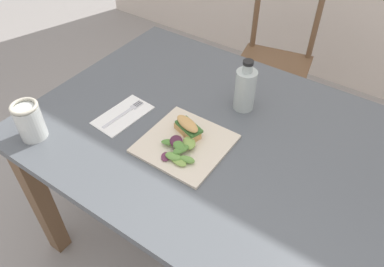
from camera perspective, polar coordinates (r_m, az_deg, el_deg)
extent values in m
plane|color=gray|center=(1.84, 5.60, -17.83)|extent=(8.98, 8.98, 0.00)
cube|color=#51565B|center=(1.27, 4.53, -0.54)|extent=(1.36, 0.96, 0.03)
cube|color=brown|center=(1.68, -22.42, -9.42)|extent=(0.07, 0.07, 0.71)
cube|color=brown|center=(2.03, -4.75, 5.26)|extent=(0.07, 0.07, 0.71)
cylinder|color=brown|center=(2.20, 6.08, 3.91)|extent=(0.03, 0.03, 0.43)
cylinder|color=brown|center=(2.16, 14.65, 1.56)|extent=(0.03, 0.03, 0.43)
cylinder|color=brown|center=(2.47, 8.63, 8.51)|extent=(0.03, 0.03, 0.43)
cylinder|color=brown|center=(2.43, 16.34, 6.47)|extent=(0.03, 0.03, 0.43)
cube|color=brown|center=(2.18, 12.27, 9.93)|extent=(0.47, 0.47, 0.02)
cylinder|color=brown|center=(2.25, 9.93, 17.95)|extent=(0.03, 0.03, 0.42)
cylinder|color=brown|center=(2.21, 18.71, 15.82)|extent=(0.03, 0.03, 0.42)
cube|color=beige|center=(1.22, -1.07, -1.58)|extent=(0.27, 0.27, 0.01)
cube|color=tan|center=(1.24, -0.70, 0.40)|extent=(0.11, 0.07, 0.02)
cube|color=#3D7033|center=(1.23, -0.48, 1.06)|extent=(0.11, 0.08, 0.01)
ellipsoid|color=tan|center=(1.22, -0.72, 1.54)|extent=(0.11, 0.07, 0.02)
ellipsoid|color=#602D47|center=(1.17, -4.14, -3.60)|extent=(0.05, 0.05, 0.01)
ellipsoid|color=#84A84C|center=(1.19, -0.43, -1.45)|extent=(0.07, 0.07, 0.02)
ellipsoid|color=#518438|center=(1.17, -2.00, -1.91)|extent=(0.06, 0.05, 0.02)
ellipsoid|color=#84A84C|center=(1.15, -2.13, -4.24)|extent=(0.07, 0.04, 0.01)
ellipsoid|color=#518438|center=(1.16, -1.72, -2.49)|extent=(0.05, 0.06, 0.01)
ellipsoid|color=#6B9E47|center=(1.16, -2.91, -3.55)|extent=(0.06, 0.04, 0.02)
ellipsoid|color=#518438|center=(1.20, -3.39, -1.35)|extent=(0.07, 0.05, 0.01)
ellipsoid|color=#6B9E47|center=(1.15, -0.72, -4.05)|extent=(0.05, 0.03, 0.02)
ellipsoid|color=#4C2338|center=(1.19, -2.47, -1.17)|extent=(0.07, 0.07, 0.02)
cube|color=white|center=(1.35, -10.66, 2.81)|extent=(0.13, 0.22, 0.00)
cube|color=silver|center=(1.34, -11.38, 2.44)|extent=(0.02, 0.14, 0.00)
cube|color=silver|center=(1.38, -8.56, 4.39)|extent=(0.03, 0.05, 0.00)
cube|color=#38383D|center=(1.38, -8.13, 4.47)|extent=(0.01, 0.03, 0.00)
cube|color=#38383D|center=(1.39, -8.37, 4.60)|extent=(0.01, 0.03, 0.00)
cube|color=#38383D|center=(1.39, -8.60, 4.73)|extent=(0.01, 0.03, 0.00)
cylinder|color=#472819|center=(1.35, 8.11, 5.88)|extent=(0.07, 0.07, 0.11)
cylinder|color=#B2BCB7|center=(1.33, 8.20, 6.67)|extent=(0.08, 0.08, 0.16)
cylinder|color=#B2BCB7|center=(1.28, 8.62, 10.01)|extent=(0.03, 0.03, 0.03)
cylinder|color=black|center=(1.27, 8.72, 10.82)|extent=(0.04, 0.04, 0.01)
cylinder|color=#C67528|center=(1.33, -23.67, 1.21)|extent=(0.08, 0.08, 0.10)
cylinder|color=silver|center=(1.32, -23.82, 1.61)|extent=(0.09, 0.09, 0.12)
torus|color=#B7B29E|center=(1.28, -24.65, 3.84)|extent=(0.09, 0.09, 0.01)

